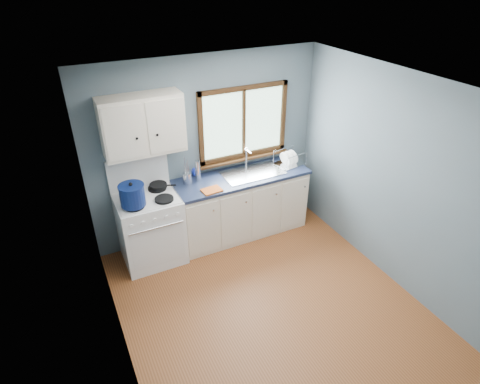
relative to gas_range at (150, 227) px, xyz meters
name	(u,v)px	position (x,y,z in m)	size (l,w,h in m)	color
floor	(271,308)	(0.95, -1.47, -0.50)	(3.20, 3.60, 0.02)	brown
ceiling	(282,91)	(0.95, -1.47, 2.02)	(3.20, 3.60, 0.02)	white
wall_back	(207,149)	(0.95, 0.34, 0.76)	(3.20, 0.02, 2.50)	slate
wall_front	(420,358)	(0.95, -3.28, 0.76)	(3.20, 0.02, 2.50)	slate
wall_left	(110,264)	(-0.66, -1.47, 0.76)	(0.02, 3.60, 2.50)	slate
wall_right	(397,182)	(2.56, -1.47, 0.76)	(0.02, 3.60, 2.50)	slate
gas_range	(150,227)	(0.00, 0.00, 0.00)	(0.76, 0.69, 1.36)	white
base_cabinets	(241,207)	(1.31, 0.02, -0.08)	(1.85, 0.60, 0.88)	beige
countertop	(241,177)	(1.31, 0.02, 0.41)	(1.89, 0.64, 0.04)	#172037
sink	(253,177)	(1.49, 0.02, 0.37)	(0.84, 0.46, 0.44)	silver
window	(244,128)	(1.48, 0.30, 0.98)	(1.36, 0.10, 1.03)	#9EC6A8
upper_cabinets	(142,125)	(0.10, 0.15, 1.31)	(0.95, 0.35, 0.70)	beige
skillet	(158,185)	(0.20, 0.13, 0.49)	(0.35, 0.29, 0.04)	black
stockpot	(132,195)	(-0.18, -0.14, 0.60)	(0.31, 0.31, 0.30)	#0B1A4C
utensil_crock	(187,178)	(0.58, 0.13, 0.50)	(0.15, 0.15, 0.38)	silver
thermos	(198,171)	(0.74, 0.14, 0.57)	(0.07, 0.07, 0.29)	silver
soap_bottle	(196,167)	(0.76, 0.26, 0.57)	(0.11, 0.11, 0.28)	#1F33BC
dish_towel	(212,190)	(0.79, -0.19, 0.44)	(0.25, 0.18, 0.02)	#C1551D
dish_rack	(289,161)	(2.08, 0.02, 0.48)	(0.44, 0.36, 0.21)	silver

